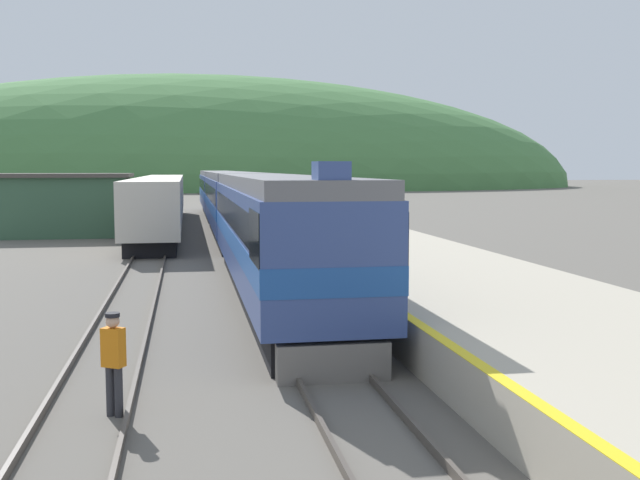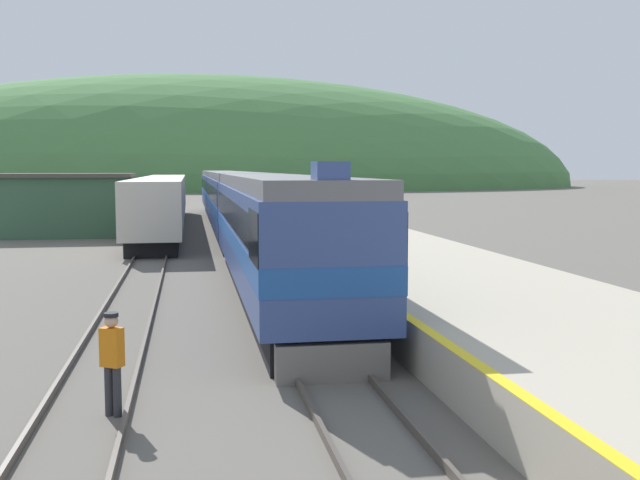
% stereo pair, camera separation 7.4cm
% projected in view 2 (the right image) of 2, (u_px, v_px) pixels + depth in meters
% --- Properties ---
extents(track_main, '(1.52, 180.00, 0.16)m').
position_uv_depth(track_main, '(220.00, 213.00, 68.24)').
color(track_main, '#4C443D').
rests_on(track_main, ground).
extents(track_siding, '(1.52, 180.00, 0.16)m').
position_uv_depth(track_siding, '(169.00, 214.00, 67.47)').
color(track_siding, '#4C443D').
rests_on(track_siding, ground).
extents(platform, '(6.84, 140.00, 1.03)m').
position_uv_depth(platform, '(310.00, 224.00, 49.46)').
color(platform, '#B2A893').
rests_on(platform, ground).
extents(distant_hills, '(168.83, 75.97, 47.89)m').
position_uv_depth(distant_hills, '(202.00, 188.00, 162.53)').
color(distant_hills, '#477A42').
rests_on(distant_hills, ground).
extents(station_shed, '(8.21, 4.71, 3.85)m').
position_uv_depth(station_shed, '(65.00, 205.00, 45.85)').
color(station_shed, '#385B42').
rests_on(station_shed, ground).
extents(express_train_lead_car, '(2.92, 19.82, 4.29)m').
position_uv_depth(express_train_lead_car, '(276.00, 232.00, 23.73)').
color(express_train_lead_car, black).
rests_on(express_train_lead_car, ground).
extents(carriage_second, '(2.91, 20.72, 3.93)m').
position_uv_depth(carriage_second, '(235.00, 202.00, 44.69)').
color(carriage_second, black).
rests_on(carriage_second, ground).
extents(carriage_third, '(2.91, 20.72, 3.93)m').
position_uv_depth(carriage_third, '(220.00, 191.00, 65.88)').
color(carriage_third, black).
rests_on(carriage_third, ground).
extents(siding_train, '(2.90, 37.36, 3.56)m').
position_uv_depth(siding_train, '(163.00, 202.00, 51.97)').
color(siding_train, black).
rests_on(siding_train, ground).
extents(track_worker, '(0.42, 0.37, 1.77)m').
position_uv_depth(track_worker, '(112.00, 357.00, 12.51)').
color(track_worker, '#2D2D33').
rests_on(track_worker, ground).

